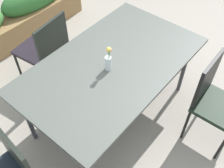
% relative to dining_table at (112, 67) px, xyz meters
% --- Properties ---
extents(ground_plane, '(12.00, 12.00, 0.00)m').
position_rel_dining_table_xyz_m(ground_plane, '(0.03, -0.08, -0.72)').
color(ground_plane, gray).
extents(dining_table, '(1.79, 1.06, 0.77)m').
position_rel_dining_table_xyz_m(dining_table, '(0.00, 0.00, 0.00)').
color(dining_table, '#4C514C').
rests_on(dining_table, ground).
extents(chair_far_side, '(0.53, 0.53, 0.93)m').
position_rel_dining_table_xyz_m(chair_far_side, '(-0.10, 0.88, -0.18)').
color(chair_far_side, black).
rests_on(chair_far_side, ground).
extents(chair_near_right, '(0.42, 0.42, 0.98)m').
position_rel_dining_table_xyz_m(chair_near_right, '(0.40, -0.88, -0.16)').
color(chair_near_right, black).
rests_on(chair_near_right, ground).
extents(flower_vase, '(0.06, 0.07, 0.27)m').
position_rel_dining_table_xyz_m(flower_vase, '(-0.08, -0.03, 0.16)').
color(flower_vase, silver).
rests_on(flower_vase, dining_table).
extents(planter_box, '(2.44, 0.46, 0.68)m').
position_rel_dining_table_xyz_m(planter_box, '(0.05, 1.92, -0.41)').
color(planter_box, olive).
rests_on(planter_box, ground).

